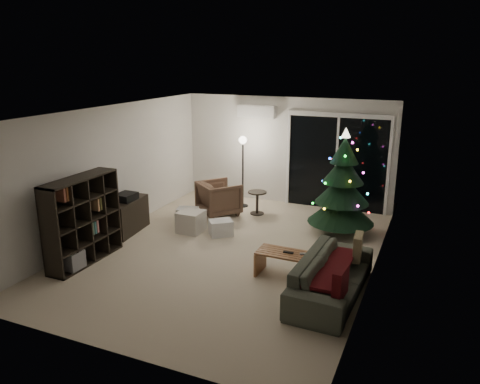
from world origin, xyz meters
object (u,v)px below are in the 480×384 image
(media_cabinet, at_px, (127,216))
(armchair, at_px, (219,198))
(bookshelf, at_px, (74,219))
(christmas_tree, at_px, (343,182))
(coffee_table, at_px, (297,267))
(sofa, at_px, (331,276))

(media_cabinet, relative_size, armchair, 1.29)
(bookshelf, relative_size, media_cabinet, 1.40)
(christmas_tree, bearing_deg, media_cabinet, -157.48)
(bookshelf, distance_m, armchair, 3.38)
(media_cabinet, bearing_deg, christmas_tree, 16.24)
(coffee_table, xyz_separation_m, christmas_tree, (0.21, 2.25, 0.84))
(sofa, xyz_separation_m, christmas_tree, (-0.40, 2.56, 0.74))
(armchair, bearing_deg, christmas_tree, -143.54)
(sofa, xyz_separation_m, coffee_table, (-0.61, 0.31, -0.10))
(armchair, xyz_separation_m, sofa, (3.11, -2.65, -0.07))
(sofa, distance_m, coffee_table, 0.69)
(armchair, xyz_separation_m, christmas_tree, (2.71, -0.09, 0.67))
(armchair, bearing_deg, coffee_table, 175.21)
(armchair, height_order, sofa, armchair)
(media_cabinet, bearing_deg, armchair, 48.78)
(sofa, height_order, coffee_table, sofa)
(media_cabinet, relative_size, sofa, 0.51)
(armchair, distance_m, coffee_table, 3.43)
(bookshelf, bearing_deg, armchair, 69.29)
(armchair, height_order, coffee_table, armchair)
(armchair, distance_m, christmas_tree, 2.79)
(bookshelf, height_order, media_cabinet, bookshelf)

